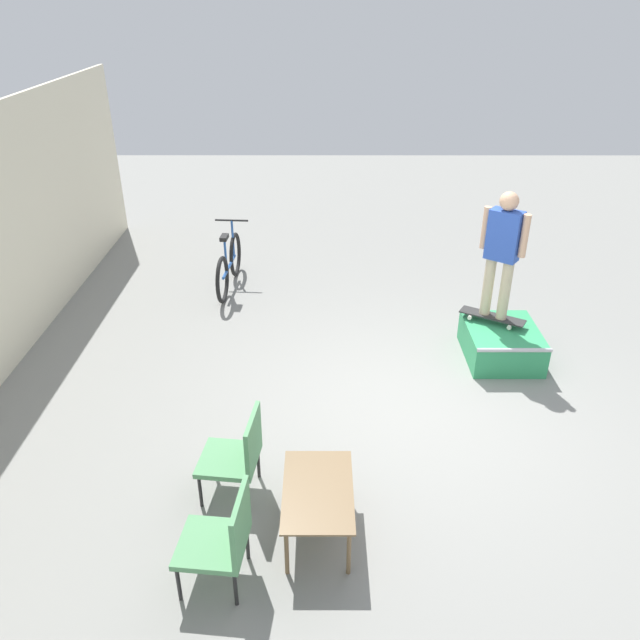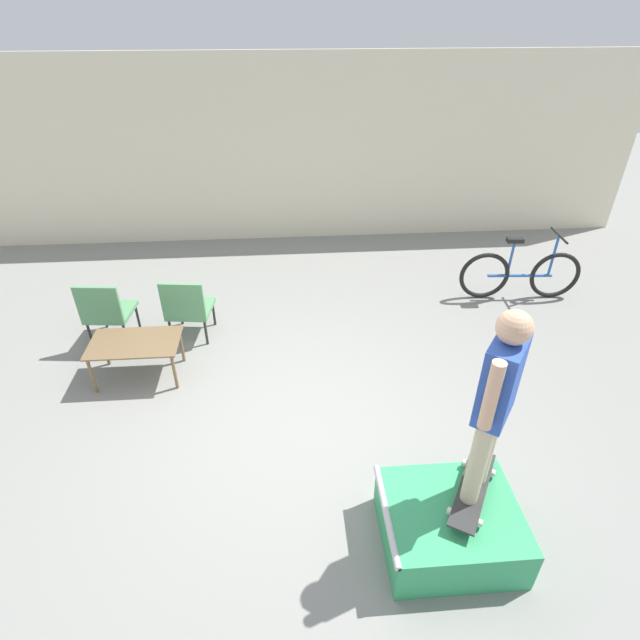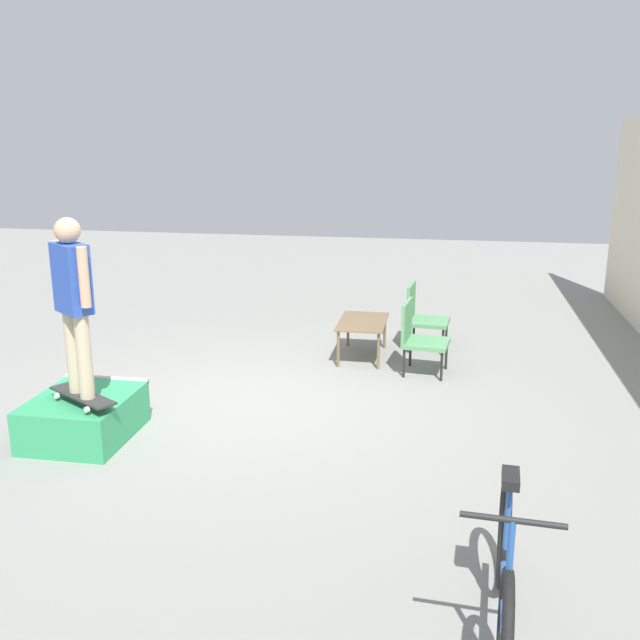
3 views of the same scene
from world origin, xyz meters
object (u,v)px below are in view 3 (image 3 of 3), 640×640
(skate_ramp_box, at_px, (84,417))
(bicycle, at_px, (505,576))
(skateboard_on_ramp, at_px, (83,396))
(patio_chair_right, at_px, (418,335))
(person_skater, at_px, (73,294))
(patio_chair_left, at_px, (422,315))
(coffee_table, at_px, (363,325))

(skate_ramp_box, xyz_separation_m, bicycle, (2.11, 3.71, 0.17))
(skate_ramp_box, height_order, skateboard_on_ramp, skateboard_on_ramp)
(patio_chair_right, bearing_deg, skate_ramp_box, 135.33)
(skateboard_on_ramp, height_order, bicycle, bicycle)
(skateboard_on_ramp, bearing_deg, bicycle, 2.81)
(skateboard_on_ramp, height_order, person_skater, person_skater)
(person_skater, relative_size, patio_chair_left, 1.85)
(skate_ramp_box, distance_m, patio_chair_right, 3.88)
(skate_ramp_box, bearing_deg, patio_chair_left, 138.28)
(person_skater, distance_m, patio_chair_right, 4.03)
(coffee_table, bearing_deg, patio_chair_left, 124.66)
(skateboard_on_ramp, distance_m, patio_chair_right, 3.91)
(skateboard_on_ramp, xyz_separation_m, patio_chair_left, (-3.57, 2.92, -0.03))
(coffee_table, relative_size, patio_chair_left, 1.13)
(person_skater, bearing_deg, skateboard_on_ramp, 81.53)
(patio_chair_left, bearing_deg, person_skater, 146.49)
(person_skater, xyz_separation_m, bicycle, (1.93, 3.60, -1.07))
(patio_chair_left, distance_m, bicycle, 5.55)
(coffee_table, bearing_deg, skate_ramp_box, -38.53)
(person_skater, relative_size, coffee_table, 1.64)
(skateboard_on_ramp, distance_m, bicycle, 4.09)
(coffee_table, height_order, patio_chair_right, patio_chair_right)
(bicycle, bearing_deg, person_skater, -114.28)
(skate_ramp_box, height_order, person_skater, person_skater)
(person_skater, bearing_deg, coffee_table, 90.94)
(skate_ramp_box, distance_m, bicycle, 4.27)
(skateboard_on_ramp, xyz_separation_m, person_skater, (0.00, -0.00, 0.95))
(skateboard_on_ramp, bearing_deg, patio_chair_right, 72.63)
(skateboard_on_ramp, relative_size, person_skater, 0.50)
(skate_ramp_box, relative_size, patio_chair_right, 1.22)
(skate_ramp_box, xyz_separation_m, patio_chair_left, (-3.39, 3.03, 0.26))
(patio_chair_left, bearing_deg, patio_chair_right, -174.22)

